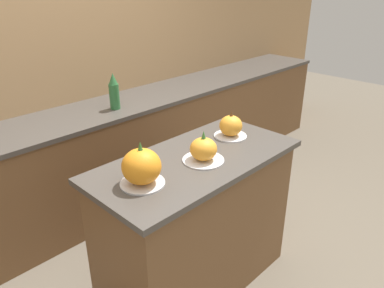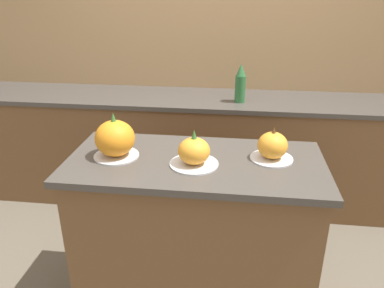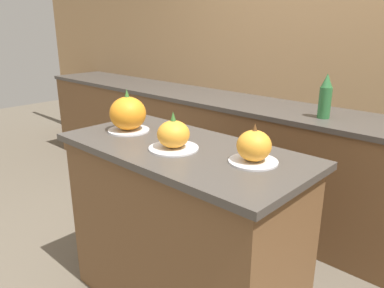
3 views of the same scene
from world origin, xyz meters
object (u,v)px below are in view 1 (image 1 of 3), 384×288
Objects in this scene: pumpkin_cake_left at (142,167)px; bottle_tall at (114,92)px; pumpkin_cake_center at (203,151)px; pumpkin_cake_right at (231,127)px.

pumpkin_cake_left is 1.28m from bottle_tall.
pumpkin_cake_center is 0.40m from pumpkin_cake_right.
bottle_tall is at bearing 79.42° from pumpkin_cake_center.
pumpkin_cake_right is 1.07m from bottle_tall.
pumpkin_cake_center is at bearing -6.44° from pumpkin_cake_left.
bottle_tall is at bearing 61.09° from pumpkin_cake_left.
pumpkin_cake_right is at bearing 4.71° from pumpkin_cake_left.
pumpkin_cake_center is at bearing -100.58° from bottle_tall.
pumpkin_cake_center is at bearing -164.05° from pumpkin_cake_right.
bottle_tall is (0.62, 1.12, 0.02)m from pumpkin_cake_left.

